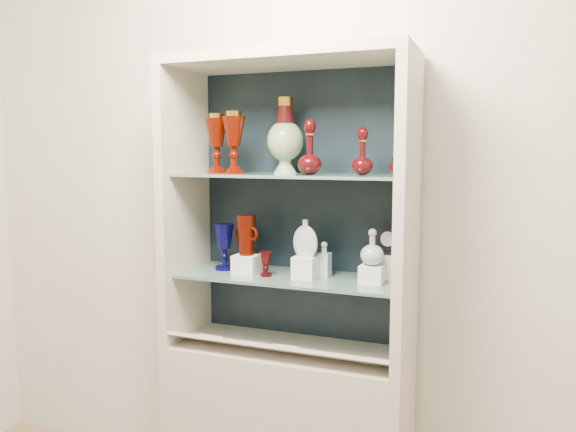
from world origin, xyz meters
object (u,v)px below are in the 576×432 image
at_px(enamel_urn, 285,136).
at_px(lidded_bowl, 400,163).
at_px(ruby_goblet_small, 266,264).
at_px(ruby_goblet_tall, 244,249).
at_px(ruby_pitcher, 246,235).
at_px(ruby_decanter_a, 310,144).
at_px(pedestal_lamp_left, 234,143).
at_px(ruby_decanter_b, 363,150).
at_px(clear_square_bottle, 324,259).
at_px(flat_flask, 305,238).
at_px(clear_round_decanter, 372,248).
at_px(cobalt_goblet, 225,247).
at_px(cameo_medallion, 388,240).
at_px(pedestal_lamp_right, 217,143).

height_order(enamel_urn, lidded_bowl, enamel_urn).
distance_m(lidded_bowl, ruby_goblet_small, 0.67).
xyz_separation_m(ruby_goblet_tall, ruby_pitcher, (0.06, -0.09, 0.08)).
bearing_deg(ruby_decanter_a, ruby_goblet_tall, 161.81).
bearing_deg(ruby_goblet_tall, ruby_decanter_a, -18.19).
height_order(pedestal_lamp_left, enamel_urn, enamel_urn).
distance_m(enamel_urn, ruby_goblet_small, 0.54).
xyz_separation_m(pedestal_lamp_left, ruby_decanter_b, (0.52, 0.05, -0.03)).
height_order(ruby_decanter_a, clear_square_bottle, ruby_decanter_a).
bearing_deg(ruby_pitcher, pedestal_lamp_left, -126.62).
relative_size(pedestal_lamp_left, ruby_decanter_b, 1.30).
distance_m(flat_flask, clear_round_decanter, 0.27).
relative_size(ruby_goblet_tall, clear_square_bottle, 1.19).
bearing_deg(cobalt_goblet, clear_round_decanter, -1.85).
bearing_deg(clear_square_bottle, ruby_decanter_a, -109.64).
relative_size(ruby_decanter_a, flat_flask, 1.56).
height_order(lidded_bowl, cameo_medallion, lidded_bowl).
distance_m(enamel_urn, clear_square_bottle, 0.53).
xyz_separation_m(pedestal_lamp_right, ruby_pitcher, (0.14, -0.01, -0.38)).
bearing_deg(cobalt_goblet, pedestal_lamp_left, -38.94).
xyz_separation_m(pedestal_lamp_right, enamel_urn, (0.28, 0.08, 0.03)).
bearing_deg(cameo_medallion, pedestal_lamp_left, -159.70).
bearing_deg(cameo_medallion, enamel_urn, -168.11).
distance_m(ruby_decanter_b, ruby_goblet_tall, 0.69).
distance_m(pedestal_lamp_left, ruby_decanter_b, 0.53).
xyz_separation_m(cobalt_goblet, ruby_goblet_tall, (0.07, 0.04, -0.01)).
height_order(enamel_urn, cameo_medallion, enamel_urn).
distance_m(lidded_bowl, cobalt_goblet, 0.83).
height_order(pedestal_lamp_left, flat_flask, pedestal_lamp_left).
height_order(ruby_goblet_tall, cameo_medallion, cameo_medallion).
bearing_deg(enamel_urn, clear_square_bottle, -5.16).
distance_m(pedestal_lamp_right, clear_round_decanter, 0.78).
distance_m(pedestal_lamp_left, pedestal_lamp_right, 0.10).
bearing_deg(ruby_pitcher, ruby_goblet_tall, 146.07).
bearing_deg(ruby_decanter_b, flat_flask, -175.97).
xyz_separation_m(pedestal_lamp_right, ruby_decanter_a, (0.42, -0.03, -0.00)).
xyz_separation_m(ruby_decanter_b, cameo_medallion, (0.09, 0.09, -0.36)).
height_order(ruby_decanter_b, ruby_pitcher, ruby_decanter_b).
bearing_deg(ruby_decanter_b, cameo_medallion, 46.39).
bearing_deg(ruby_pitcher, clear_square_bottle, 35.15).
height_order(ruby_decanter_b, clear_square_bottle, ruby_decanter_b).
bearing_deg(ruby_decanter_a, flat_flask, 132.00).
relative_size(ruby_goblet_small, flat_flask, 0.66).
xyz_separation_m(ruby_goblet_tall, flat_flask, (0.31, -0.08, 0.08)).
bearing_deg(clear_square_bottle, ruby_goblet_tall, 176.77).
distance_m(ruby_pitcher, clear_round_decanter, 0.53).
bearing_deg(pedestal_lamp_right, ruby_goblet_tall, 44.66).
xyz_separation_m(ruby_decanter_b, ruby_pitcher, (-0.48, -0.02, -0.35)).
bearing_deg(flat_flask, cameo_medallion, 28.85).
bearing_deg(pedestal_lamp_right, cobalt_goblet, 75.84).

